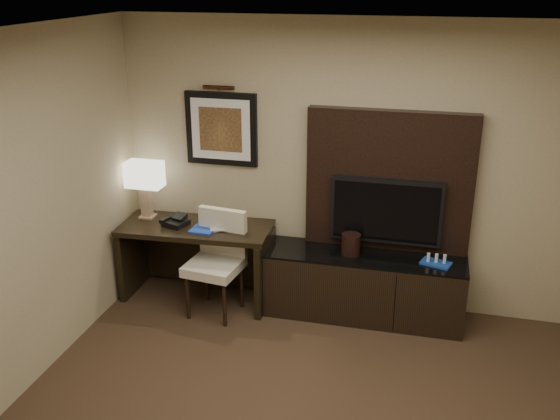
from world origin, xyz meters
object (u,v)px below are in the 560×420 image
(desk_chair, at_px, (214,266))
(ice_bucket, at_px, (351,244))
(credenza, at_px, (364,286))
(desk, at_px, (197,262))
(desk_phone, at_px, (176,220))
(table_lamp, at_px, (146,190))
(minibar_tray, at_px, (436,260))
(tv, at_px, (386,211))

(desk_chair, height_order, ice_bucket, desk_chair)
(credenza, distance_m, desk_chair, 1.41)
(desk, distance_m, ice_bucket, 1.53)
(credenza, distance_m, desk_phone, 1.89)
(desk, xyz_separation_m, table_lamp, (-0.54, 0.09, 0.67))
(desk_chair, bearing_deg, minibar_tray, 14.36)
(credenza, bearing_deg, desk, -178.72)
(desk, height_order, tv, tv)
(credenza, relative_size, tv, 1.82)
(minibar_tray, bearing_deg, desk_phone, -178.78)
(credenza, bearing_deg, tv, 42.62)
(desk, distance_m, minibar_tray, 2.27)
(desk_chair, bearing_deg, table_lamp, 164.69)
(desk, relative_size, minibar_tray, 5.62)
(desk, bearing_deg, credenza, -1.46)
(desk_phone, distance_m, minibar_tray, 2.44)
(tv, bearing_deg, desk_chair, -164.08)
(table_lamp, bearing_deg, desk_phone, -19.72)
(credenza, height_order, table_lamp, table_lamp)
(credenza, xyz_separation_m, desk_phone, (-1.81, -0.09, 0.51))
(ice_bucket, bearing_deg, minibar_tray, -2.12)
(desk, xyz_separation_m, desk_phone, (-0.18, -0.04, 0.44))
(tv, bearing_deg, desk_phone, -173.35)
(credenza, distance_m, ice_bucket, 0.43)
(desk_chair, xyz_separation_m, minibar_tray, (1.99, 0.26, 0.18))
(desk_chair, distance_m, minibar_tray, 2.02)
(desk, relative_size, table_lamp, 2.53)
(desk_chair, bearing_deg, ice_bucket, 20.07)
(minibar_tray, bearing_deg, credenza, 176.62)
(ice_bucket, bearing_deg, table_lamp, 178.68)
(desk, relative_size, ice_bucket, 7.39)
(tv, distance_m, minibar_tray, 0.62)
(desk_phone, xyz_separation_m, minibar_tray, (2.44, 0.05, -0.15))
(table_lamp, bearing_deg, credenza, -1.00)
(table_lamp, height_order, desk_phone, table_lamp)
(desk_phone, relative_size, minibar_tray, 0.82)
(credenza, height_order, desk_chair, desk_chair)
(tv, relative_size, desk_chair, 1.01)
(table_lamp, bearing_deg, tv, 2.52)
(desk_phone, xyz_separation_m, ice_bucket, (1.67, 0.08, -0.10))
(credenza, xyz_separation_m, ice_bucket, (-0.14, -0.01, 0.41))
(ice_bucket, bearing_deg, tv, 27.30)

